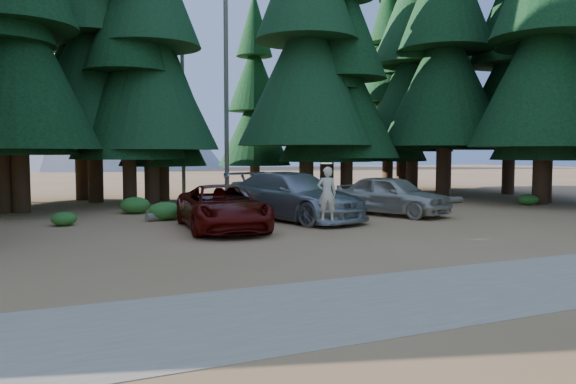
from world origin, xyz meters
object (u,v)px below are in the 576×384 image
object	(u,v)px
silver_minivan_right	(392,195)
log_right	(419,201)
frisbee_player	(327,193)
log_mid	(267,203)
log_left	(196,213)
silver_minivan_center	(294,196)
red_pickup	(223,207)

from	to	relation	value
silver_minivan_right	log_right	world-z (taller)	silver_minivan_right
silver_minivan_right	frisbee_player	xyz separation A→B (m)	(-5.03, -3.87, 0.48)
frisbee_player	log_mid	xyz separation A→B (m)	(1.98, 9.88, -1.17)
silver_minivan_right	log_left	world-z (taller)	silver_minivan_right
log_right	log_mid	bearing A→B (deg)	157.49
log_mid	silver_minivan_right	bearing A→B (deg)	-41.93
silver_minivan_center	silver_minivan_right	bearing A→B (deg)	-20.04
silver_minivan_center	log_right	world-z (taller)	silver_minivan_center
red_pickup	silver_minivan_center	bearing A→B (deg)	30.82
red_pickup	frisbee_player	bearing A→B (deg)	-39.04
silver_minivan_center	log_mid	bearing A→B (deg)	60.48
log_left	log_mid	world-z (taller)	log_left
log_left	log_mid	xyz separation A→B (m)	(4.39, 3.50, -0.03)
silver_minivan_right	log_left	xyz separation A→B (m)	(-7.44, 2.51, -0.66)
silver_minivan_right	log_left	bearing A→B (deg)	137.86
silver_minivan_center	log_left	bearing A→B (deg)	125.99
silver_minivan_right	log_mid	distance (m)	6.78
log_mid	log_right	distance (m)	7.42
silver_minivan_center	frisbee_player	world-z (taller)	frisbee_player
frisbee_player	log_mid	size ratio (longest dim) A/B	0.58
silver_minivan_right	frisbee_player	size ratio (longest dim) A/B	2.71
log_left	log_right	xyz separation A→B (m)	(11.28, 0.75, 0.01)
log_left	log_mid	distance (m)	5.61
log_mid	red_pickup	bearing A→B (deg)	-100.35
log_mid	silver_minivan_center	bearing A→B (deg)	-80.77
log_mid	log_right	world-z (taller)	log_right
red_pickup	log_mid	world-z (taller)	red_pickup
frisbee_player	log_mid	world-z (taller)	frisbee_player
silver_minivan_right	log_right	distance (m)	5.08
red_pickup	log_right	bearing A→B (deg)	27.79
silver_minivan_center	red_pickup	bearing A→B (deg)	-172.55
log_right	silver_minivan_center	bearing A→B (deg)	-159.99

